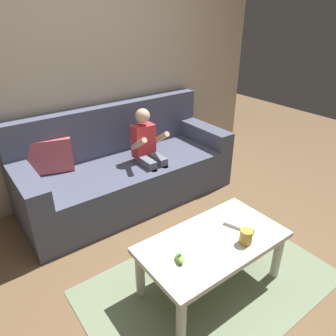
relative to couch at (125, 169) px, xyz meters
The scene contains 9 objects.
ground_plane 1.44m from the couch, 97.59° to the right, with size 8.45×8.45×0.00m, color brown.
wall_back 1.04m from the couch, 115.72° to the left, with size 4.22×0.05×2.50m, color #B2A38E.
couch is the anchor object (origin of this frame).
person_seated_on_couch 0.33m from the couch, 47.76° to the right, with size 0.29×0.35×0.90m.
coffee_table 1.35m from the couch, 94.82° to the right, with size 0.96×0.52×0.39m.
area_rug 1.38m from the couch, 94.82° to the right, with size 1.68×1.08×0.01m, color #6B7A5B.
game_remote_white_near_edge 1.33m from the couch, 85.85° to the right, with size 0.08×0.14×0.03m.
nunchuk_lime 1.42m from the couch, 106.45° to the right, with size 0.07×0.10×0.05m.
coffee_mug 1.49m from the couch, 88.69° to the right, with size 0.12×0.08×0.09m.
Camera 1 is at (-1.10, -1.04, 1.72)m, focal length 33.76 mm.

